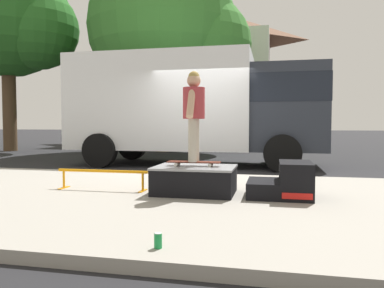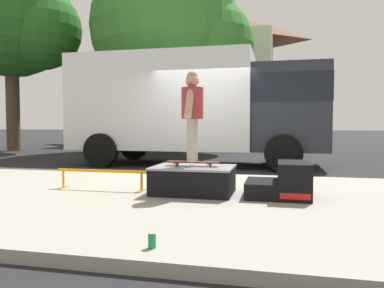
{
  "view_description": "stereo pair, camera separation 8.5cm",
  "coord_description": "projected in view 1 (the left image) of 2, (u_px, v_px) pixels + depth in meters",
  "views": [
    {
      "loc": [
        1.71,
        -8.09,
        1.13
      ],
      "look_at": [
        0.17,
        -0.93,
        0.75
      ],
      "focal_mm": 35.04,
      "sensor_mm": 36.0,
      "label": 1
    },
    {
      "loc": [
        1.8,
        -8.07,
        1.13
      ],
      "look_at": [
        0.17,
        -0.93,
        0.75
      ],
      "focal_mm": 35.04,
      "sensor_mm": 36.0,
      "label": 2
    }
  ],
  "objects": [
    {
      "name": "house_behind",
      "position": [
        194.0,
        74.0,
        22.89
      ],
      "size": [
        9.54,
        8.23,
        8.4
      ],
      "color": "silver",
      "rests_on": "ground"
    },
    {
      "name": "kicker_ramp",
      "position": [
        285.0,
        182.0,
        5.21
      ],
      "size": [
        0.88,
        0.79,
        0.49
      ],
      "color": "black",
      "rests_on": "sidewalk_slab"
    },
    {
      "name": "street_tree_main",
      "position": [
        171.0,
        33.0,
        15.38
      ],
      "size": [
        6.69,
        6.08,
        8.12
      ],
      "color": "brown",
      "rests_on": "ground"
    },
    {
      "name": "skate_box",
      "position": [
        195.0,
        179.0,
        5.49
      ],
      "size": [
        1.17,
        0.85,
        0.4
      ],
      "color": "black",
      "rests_on": "sidewalk_slab"
    },
    {
      "name": "sidewalk_slab",
      "position": [
        150.0,
        199.0,
        5.38
      ],
      "size": [
        50.0,
        5.0,
        0.12
      ],
      "primitive_type": "cube",
      "color": "gray",
      "rests_on": "ground"
    },
    {
      "name": "skater_kid",
      "position": [
        194.0,
        109.0,
        5.46
      ],
      "size": [
        0.32,
        0.68,
        1.32
      ],
      "color": "#B7AD99",
      "rests_on": "skateboard"
    },
    {
      "name": "soda_can",
      "position": [
        158.0,
        241.0,
        3.05
      ],
      "size": [
        0.07,
        0.07,
        0.13
      ],
      "color": "#198C3F",
      "rests_on": "sidewalk_slab"
    },
    {
      "name": "ground_plane",
      "position": [
        193.0,
        175.0,
        8.32
      ],
      "size": [
        140.0,
        140.0,
        0.0
      ],
      "primitive_type": "plane",
      "color": "black"
    },
    {
      "name": "street_tree_neighbour",
      "position": [
        14.0,
        19.0,
        15.8
      ],
      "size": [
        5.71,
        5.19,
        8.37
      ],
      "color": "brown",
      "rests_on": "ground"
    },
    {
      "name": "grind_rail",
      "position": [
        102.0,
        175.0,
        5.81
      ],
      "size": [
        1.48,
        0.28,
        0.31
      ],
      "color": "orange",
      "rests_on": "sidewalk_slab"
    },
    {
      "name": "box_truck",
      "position": [
        196.0,
        104.0,
        10.45
      ],
      "size": [
        6.91,
        2.63,
        3.05
      ],
      "color": "white",
      "rests_on": "ground"
    },
    {
      "name": "skateboard",
      "position": [
        194.0,
        162.0,
        5.5
      ],
      "size": [
        0.78,
        0.22,
        0.07
      ],
      "color": "#4C1E14",
      "rests_on": "skate_box"
    }
  ]
}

